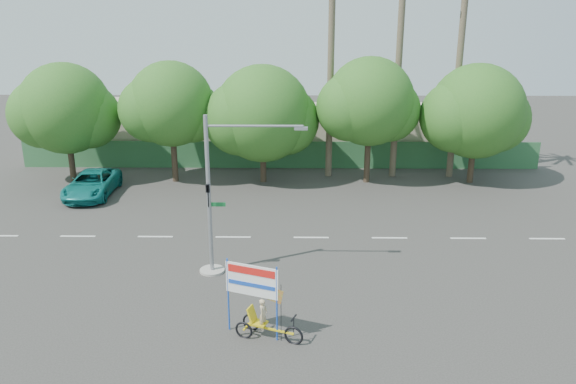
{
  "coord_description": "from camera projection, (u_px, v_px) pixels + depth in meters",
  "views": [
    {
      "loc": [
        1.19,
        -18.6,
        10.95
      ],
      "look_at": [
        0.86,
        4.69,
        3.5
      ],
      "focal_mm": 35.0,
      "sensor_mm": 36.0,
      "label": 1
    }
  ],
  "objects": [
    {
      "name": "palm_short",
      "position": [
        331.0,
        46.0,
        36.9
      ],
      "size": [
        3.73,
        3.79,
        14.45
      ],
      "color": "#70604C",
      "rests_on": "ground"
    },
    {
      "name": "building_right",
      "position": [
        380.0,
        132.0,
        45.18
      ],
      "size": [
        14.0,
        8.0,
        3.6
      ],
      "primitive_type": "cube",
      "color": "#C0B098",
      "rests_on": "ground"
    },
    {
      "name": "tree_center",
      "position": [
        262.0,
        116.0,
        36.87
      ],
      "size": [
        7.62,
        6.4,
        7.85
      ],
      "color": "#473828",
      "rests_on": "ground"
    },
    {
      "name": "building_left",
      "position": [
        158.0,
        129.0,
        45.36
      ],
      "size": [
        12.0,
        8.0,
        4.0
      ],
      "primitive_type": "cube",
      "color": "#C0B098",
      "rests_on": "ground"
    },
    {
      "name": "fence",
      "position": [
        280.0,
        155.0,
        41.24
      ],
      "size": [
        38.0,
        0.08,
        2.0
      ],
      "primitive_type": "cube",
      "color": "#336B3D",
      "rests_on": "ground"
    },
    {
      "name": "tree_right",
      "position": [
        369.0,
        105.0,
        36.54
      ],
      "size": [
        6.9,
        5.8,
        8.36
      ],
      "color": "#473828",
      "rests_on": "ground"
    },
    {
      "name": "palm_tall",
      "position": [
        401.0,
        21.0,
        36.35
      ],
      "size": [
        3.73,
        3.79,
        17.45
      ],
      "color": "#70604C",
      "rests_on": "ground"
    },
    {
      "name": "tree_far_left",
      "position": [
        65.0,
        111.0,
        36.95
      ],
      "size": [
        7.14,
        6.0,
        7.96
      ],
      "color": "#473828",
      "rests_on": "ground"
    },
    {
      "name": "pickup_truck",
      "position": [
        92.0,
        184.0,
        35.02
      ],
      "size": [
        2.74,
        5.61,
        1.54
      ],
      "primitive_type": "imported",
      "rotation": [
        0.0,
        0.0,
        0.03
      ],
      "color": "#117773",
      "rests_on": "ground"
    },
    {
      "name": "palm_mid",
      "position": [
        462.0,
        38.0,
        36.62
      ],
      "size": [
        3.73,
        3.79,
        15.45
      ],
      "color": "#70604C",
      "rests_on": "ground"
    },
    {
      "name": "ground",
      "position": [
        263.0,
        318.0,
        21.07
      ],
      "size": [
        120.0,
        120.0,
        0.0
      ],
      "primitive_type": "plane",
      "color": "#33302D",
      "rests_on": "ground"
    },
    {
      "name": "tree_left",
      "position": [
        170.0,
        107.0,
        36.77
      ],
      "size": [
        6.66,
        5.6,
        8.07
      ],
      "color": "#473828",
      "rests_on": "ground"
    },
    {
      "name": "trike_billboard",
      "position": [
        259.0,
        307.0,
        19.57
      ],
      "size": [
        2.74,
        1.28,
        2.85
      ],
      "rotation": [
        0.0,
        0.0,
        -0.36
      ],
      "color": "black",
      "rests_on": "ground"
    },
    {
      "name": "tree_far_right",
      "position": [
        476.0,
        114.0,
        36.63
      ],
      "size": [
        7.38,
        6.2,
        7.94
      ],
      "color": "#473828",
      "rests_on": "ground"
    },
    {
      "name": "traffic_signal",
      "position": [
        216.0,
        210.0,
        24.0
      ],
      "size": [
        4.72,
        1.1,
        7.0
      ],
      "color": "gray",
      "rests_on": "ground"
    }
  ]
}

